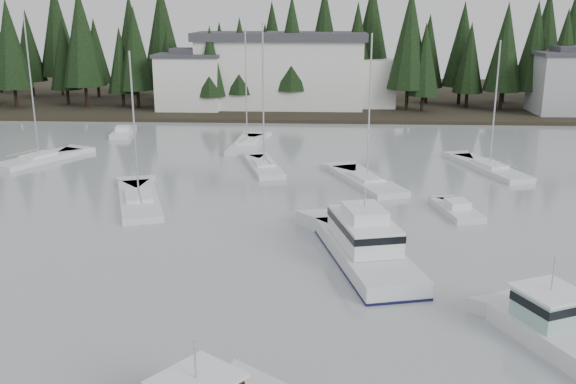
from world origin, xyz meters
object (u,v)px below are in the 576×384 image
(cabin_cruiser_center, at_px, (365,249))
(sailboat_3, at_px, (247,146))
(house_west, at_px, (190,80))
(lobster_boat_teal, at_px, (567,339))
(sailboat_5, at_px, (264,168))
(sailboat_7, at_px, (489,170))
(runabout_3, at_px, (123,133))
(harbor_inn, at_px, (294,71))
(house_east_a, at_px, (571,81))
(sailboat_9, at_px, (39,160))
(sailboat_8, at_px, (139,202))
(runabout_1, at_px, (457,212))
(sailboat_4, at_px, (367,183))

(cabin_cruiser_center, distance_m, sailboat_3, 34.67)
(house_west, bearing_deg, lobster_boat_teal, -65.85)
(lobster_boat_teal, height_order, sailboat_5, sailboat_5)
(sailboat_7, distance_m, runabout_3, 42.86)
(harbor_inn, bearing_deg, house_west, -167.48)
(house_east_a, distance_m, sailboat_5, 52.52)
(sailboat_5, bearing_deg, sailboat_9, 69.06)
(sailboat_5, xyz_separation_m, sailboat_7, (21.17, 0.62, -0.03))
(cabin_cruiser_center, height_order, sailboat_5, sailboat_5)
(lobster_boat_teal, relative_size, sailboat_8, 0.71)
(cabin_cruiser_center, height_order, sailboat_7, sailboat_7)
(cabin_cruiser_center, xyz_separation_m, runabout_1, (7.37, 9.64, -0.62))
(house_west, height_order, lobster_boat_teal, house_west)
(lobster_boat_teal, relative_size, runabout_3, 1.33)
(cabin_cruiser_center, relative_size, runabout_1, 2.16)
(harbor_inn, relative_size, sailboat_7, 2.37)
(sailboat_4, relative_size, sailboat_9, 0.89)
(runabout_3, bearing_deg, harbor_inn, -50.31)
(harbor_inn, xyz_separation_m, runabout_3, (-19.79, -21.24, -5.64))
(sailboat_3, height_order, runabout_3, sailboat_3)
(sailboat_8, bearing_deg, sailboat_9, 26.65)
(house_east_a, height_order, cabin_cruiser_center, house_east_a)
(cabin_cruiser_center, height_order, runabout_3, cabin_cruiser_center)
(lobster_boat_teal, bearing_deg, sailboat_9, 23.70)
(harbor_inn, relative_size, sailboat_9, 1.99)
(house_east_a, xyz_separation_m, sailboat_5, (-40.15, -33.51, -4.81))
(sailboat_5, bearing_deg, sailboat_8, 127.34)
(cabin_cruiser_center, relative_size, sailboat_4, 0.92)
(house_west, distance_m, runabout_3, 19.07)
(cabin_cruiser_center, height_order, lobster_boat_teal, cabin_cruiser_center)
(sailboat_8, bearing_deg, sailboat_7, -86.65)
(cabin_cruiser_center, relative_size, lobster_boat_teal, 1.41)
(sailboat_8, distance_m, runabout_1, 24.24)
(house_west, relative_size, runabout_3, 1.46)
(sailboat_3, height_order, sailboat_4, sailboat_3)
(sailboat_7, bearing_deg, sailboat_5, 73.71)
(sailboat_4, distance_m, sailboat_5, 10.50)
(sailboat_8, xyz_separation_m, runabout_3, (-9.87, 28.18, 0.08))
(house_east_a, xyz_separation_m, sailboat_7, (-18.98, -32.89, -4.84))
(sailboat_5, bearing_deg, sailboat_3, -0.50)
(harbor_inn, bearing_deg, sailboat_3, -98.21)
(lobster_boat_teal, height_order, runabout_3, lobster_boat_teal)
(lobster_boat_teal, bearing_deg, sailboat_5, 2.00)
(house_west, bearing_deg, sailboat_8, -83.66)
(runabout_1, relative_size, runabout_3, 0.87)
(sailboat_3, relative_size, sailboat_4, 1.01)
(sailboat_8, height_order, runabout_1, sailboat_8)
(sailboat_8, relative_size, sailboat_9, 0.82)
(sailboat_3, xyz_separation_m, sailboat_7, (23.96, -9.67, -0.00))
(house_west, relative_size, sailboat_7, 0.77)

